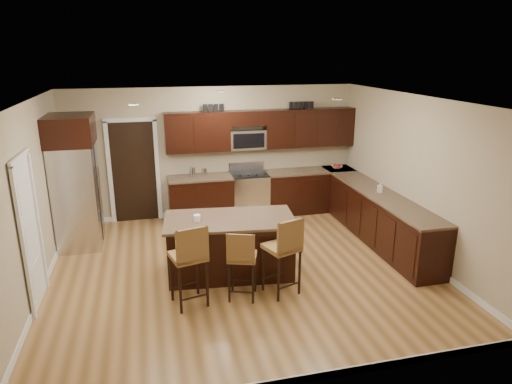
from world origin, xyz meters
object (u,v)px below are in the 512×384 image
object	(u,v)px
range	(249,194)
refrigerator	(75,181)
stool_left	(190,257)
stool_right	(285,247)
stool_mid	(242,257)
island	(230,248)

from	to	relation	value
range	refrigerator	xyz separation A→B (m)	(-3.30, -0.78, 0.73)
stool_left	refrigerator	world-z (taller)	refrigerator
stool_right	refrigerator	size ratio (longest dim) A/B	0.50
range	stool_mid	distance (m)	3.47
stool_mid	island	bearing A→B (deg)	109.10
island	refrigerator	xyz separation A→B (m)	(-2.42, 1.73, 0.77)
stool_left	refrigerator	xyz separation A→B (m)	(-1.71, 2.58, 0.46)
stool_mid	refrigerator	bearing A→B (deg)	151.94
range	island	bearing A→B (deg)	-109.24
island	stool_left	xyz separation A→B (m)	(-0.71, -0.85, 0.31)
range	stool_right	distance (m)	3.38
range	island	size ratio (longest dim) A/B	0.53
island	stool_right	size ratio (longest dim) A/B	1.78
range	stool_right	xyz separation A→B (m)	(-0.25, -3.36, 0.26)
range	stool_right	bearing A→B (deg)	-94.29
range	stool_mid	xyz separation A→B (m)	(-0.87, -3.35, 0.18)
range	stool_mid	size ratio (longest dim) A/B	1.07
stool_left	stool_mid	xyz separation A→B (m)	(0.71, 0.01, -0.10)
stool_right	refrigerator	xyz separation A→B (m)	(-3.05, 2.58, 0.47)
stool_left	island	bearing A→B (deg)	36.29
stool_mid	range	bearing A→B (deg)	94.02
stool_right	island	bearing A→B (deg)	106.63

